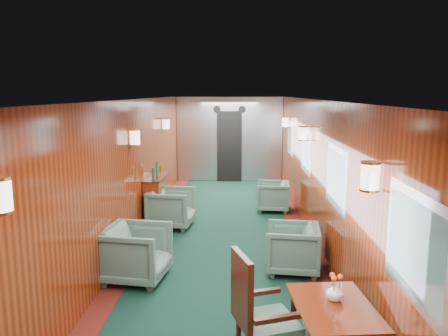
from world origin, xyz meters
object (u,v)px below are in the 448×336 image
Objects in this scene: credenza at (156,199)px; armchair_right_near at (292,248)px; side_chair at (256,310)px; armchair_right_far at (272,196)px; armchair_left_far at (172,208)px; armchair_left_near at (136,253)px; dining_table at (334,317)px.

armchair_right_near is at bearing -44.33° from credenza.
side_chair is 4.98m from credenza.
side_chair is 5.61m from armchair_right_far.
armchair_left_far is at bearing -40.48° from credenza.
armchair_right_far is (-0.04, 3.24, -0.02)m from armchair_right_near.
armchair_left_near is at bearing -84.97° from credenza.
armchair_right_near is at bearing -72.35° from armchair_left_near.
credenza reaches higher than armchair_right_far.
armchair_left_near is 1.02× the size of armchair_left_far.
armchair_left_near reaches higher than armchair_right_far.
armchair_left_far reaches higher than dining_table.
credenza reaches higher than armchair_left_near.
credenza is 2.52m from armchair_right_far.
armchair_left_near is at bearing -25.74° from armchair_right_far.
armchair_left_near reaches higher than armchair_left_far.
credenza is at bearing -127.80° from armchair_right_near.
credenza is 1.71× the size of armchair_right_far.
armchair_right_near reaches higher than armchair_right_far.
armchair_left_near is 2.17m from armchair_right_near.
credenza is (-2.44, 4.69, -0.12)m from dining_table.
credenza is at bearing -63.96° from armchair_right_far.
armchair_right_far is at bearing -52.37° from armchair_left_far.
dining_table is 2.39m from armchair_right_near.
dining_table is 5.62m from armchair_right_far.
credenza is 2.69m from armchair_left_near.
armchair_right_near is 1.07× the size of armchair_right_far.
armchair_left_far is 2.33m from armchair_right_far.
dining_table is at bearing 5.62° from armchair_right_far.
dining_table is at bearing -124.28° from armchair_left_near.
dining_table is 1.33× the size of armchair_right_near.
side_chair is 4.59m from armchair_left_far.
dining_table is at bearing -21.54° from side_chair.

